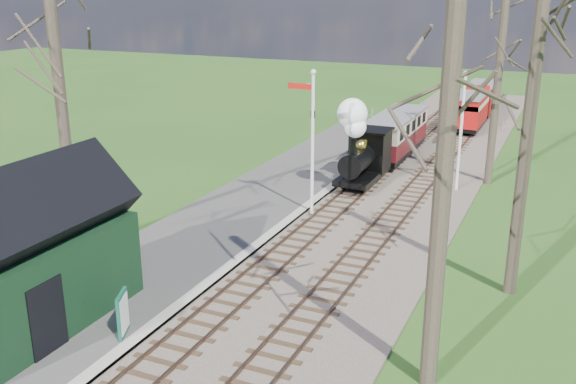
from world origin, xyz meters
name	(u,v)px	position (x,y,z in m)	size (l,w,h in m)	color
distant_hills	(487,219)	(1.40, 64.38, -16.21)	(114.40, 48.00, 22.02)	#385B23
ballast_bed	(395,183)	(1.30, 22.00, 0.05)	(8.00, 60.00, 0.10)	brown
track_near	(370,179)	(0.00, 22.00, 0.10)	(1.60, 60.00, 0.15)	brown
track_far	(421,185)	(2.60, 22.00, 0.10)	(1.60, 60.00, 0.15)	brown
platform	(232,219)	(-3.50, 14.00, 0.10)	(5.00, 44.00, 0.20)	#474442
coping_strip	(281,227)	(-1.20, 14.00, 0.10)	(0.40, 44.00, 0.21)	#B2AD9E
station_shed	(28,256)	(-4.30, 4.00, 2.27)	(3.25, 6.30, 4.78)	black
semaphore_near	(311,133)	(-0.77, 16.00, 3.62)	(1.22, 0.24, 6.22)	silver
semaphore_far	(463,123)	(4.37, 22.00, 3.35)	(1.22, 0.24, 5.72)	silver
bare_trees	(302,127)	(1.33, 10.10, 5.21)	(15.51, 22.39, 12.00)	#382D23
fence_line	(435,120)	(0.30, 36.00, 0.55)	(12.60, 0.08, 1.00)	slate
locomotive	(362,147)	(-0.01, 20.64, 2.03)	(1.76, 4.11, 4.40)	black
coach	(396,133)	(0.00, 26.70, 1.49)	(2.05, 7.04, 2.16)	black
red_carriage_a	(469,111)	(2.60, 35.61, 1.41)	(1.93, 4.77, 2.03)	black
red_carriage_b	(481,98)	(2.60, 41.11, 1.41)	(1.93, 4.77, 2.03)	black
sign_board	(123,314)	(-1.61, 4.52, 0.83)	(0.42, 0.82, 1.25)	#0F4937
bench	(111,286)	(-3.37, 6.15, 0.56)	(0.77, 1.39, 0.76)	#442E18
person	(79,305)	(-2.95, 4.31, 0.92)	(0.52, 0.34, 1.43)	black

